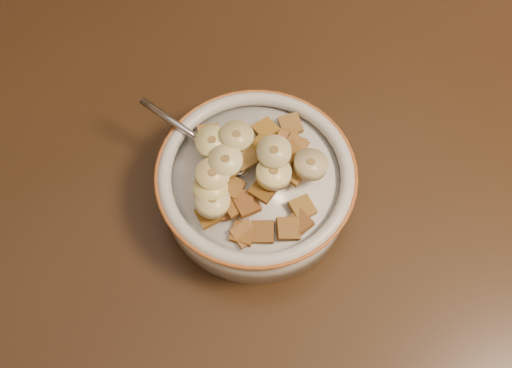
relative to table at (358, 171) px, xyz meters
name	(u,v)px	position (x,y,z in m)	size (l,w,h in m)	color
floor	(306,347)	(0.00, 0.00, -0.78)	(4.00, 4.50, 0.10)	#422816
table	(358,171)	(0.00, 0.00, 0.00)	(1.40, 0.90, 0.04)	#332111
cereal_bowl	(256,188)	(-0.11, 0.00, 0.04)	(0.18, 0.18, 0.04)	beige
milk	(256,178)	(-0.11, 0.00, 0.06)	(0.15, 0.15, 0.00)	silver
spoon	(230,161)	(-0.13, 0.03, 0.07)	(0.03, 0.04, 0.01)	#AFB0BA
cereal_square_0	(235,205)	(-0.15, -0.02, 0.08)	(0.02, 0.02, 0.01)	brown
cereal_square_1	(291,125)	(-0.06, 0.04, 0.07)	(0.02, 0.02, 0.01)	brown
cereal_square_2	(288,139)	(-0.07, 0.02, 0.07)	(0.02, 0.02, 0.01)	brown
cereal_square_3	(302,208)	(-0.09, -0.05, 0.07)	(0.02, 0.02, 0.01)	olive
cereal_square_4	(266,129)	(-0.09, 0.04, 0.07)	(0.02, 0.02, 0.01)	#8E5E18
cereal_square_5	(247,205)	(-0.14, -0.03, 0.08)	(0.02, 0.02, 0.01)	brown
cereal_square_6	(294,172)	(-0.08, -0.01, 0.08)	(0.02, 0.02, 0.01)	olive
cereal_square_7	(243,233)	(-0.15, -0.05, 0.07)	(0.02, 0.02, 0.01)	brown
cereal_square_8	(209,135)	(-0.14, 0.06, 0.07)	(0.02, 0.02, 0.01)	olive
cereal_square_9	(296,146)	(-0.07, 0.01, 0.07)	(0.02, 0.02, 0.01)	olive
cereal_square_10	(286,143)	(-0.08, 0.02, 0.07)	(0.02, 0.02, 0.01)	#965625
cereal_square_11	(212,148)	(-0.14, 0.04, 0.07)	(0.02, 0.02, 0.01)	brown
cereal_square_12	(220,155)	(-0.14, 0.03, 0.08)	(0.02, 0.02, 0.01)	brown
cereal_square_13	(243,202)	(-0.14, -0.02, 0.08)	(0.02, 0.02, 0.01)	brown
cereal_square_14	(290,153)	(-0.08, 0.01, 0.08)	(0.02, 0.02, 0.01)	brown
cereal_square_15	(288,229)	(-0.11, -0.06, 0.07)	(0.02, 0.02, 0.01)	brown
cereal_square_16	(280,162)	(-0.09, 0.00, 0.08)	(0.02, 0.02, 0.01)	brown
cereal_square_17	(263,232)	(-0.13, -0.05, 0.07)	(0.02, 0.02, 0.01)	brown
cereal_square_18	(231,187)	(-0.14, -0.01, 0.08)	(0.02, 0.02, 0.01)	brown
cereal_square_19	(299,223)	(-0.10, -0.06, 0.07)	(0.02, 0.02, 0.01)	brown
cereal_square_20	(295,145)	(-0.07, 0.02, 0.07)	(0.02, 0.02, 0.01)	brown
cereal_square_21	(264,190)	(-0.12, -0.02, 0.08)	(0.02, 0.02, 0.01)	brown
cereal_square_22	(262,147)	(-0.10, 0.02, 0.08)	(0.02, 0.02, 0.01)	olive
cereal_square_23	(278,175)	(-0.10, -0.01, 0.08)	(0.02, 0.02, 0.01)	brown
cereal_square_24	(209,215)	(-0.17, -0.02, 0.07)	(0.02, 0.02, 0.01)	brown
cereal_square_25	(245,157)	(-0.12, 0.01, 0.08)	(0.02, 0.02, 0.01)	olive
cereal_square_26	(230,207)	(-0.15, -0.02, 0.07)	(0.02, 0.02, 0.01)	brown
cereal_square_27	(245,234)	(-0.15, -0.05, 0.07)	(0.02, 0.02, 0.01)	brown
banana_slice_0	(273,173)	(-0.11, -0.01, 0.09)	(0.03, 0.03, 0.01)	#FDEF98
banana_slice_1	(213,202)	(-0.16, -0.02, 0.08)	(0.03, 0.03, 0.01)	#FFE8AC
banana_slice_2	(274,152)	(-0.10, 0.00, 0.10)	(0.03, 0.03, 0.01)	#D6C18A
banana_slice_3	(226,161)	(-0.14, 0.01, 0.09)	(0.03, 0.03, 0.01)	#ECE08F
banana_slice_4	(212,175)	(-0.15, 0.01, 0.09)	(0.03, 0.03, 0.01)	#F5D892
banana_slice_5	(212,142)	(-0.14, 0.04, 0.09)	(0.03, 0.03, 0.01)	#FFEC8F
banana_slice_6	(274,174)	(-0.10, -0.01, 0.09)	(0.03, 0.03, 0.01)	#E1D085
banana_slice_7	(237,137)	(-0.12, 0.03, 0.09)	(0.03, 0.03, 0.01)	#D9C183
banana_slice_8	(311,164)	(-0.07, -0.02, 0.09)	(0.03, 0.03, 0.01)	tan
banana_slice_9	(211,189)	(-0.16, 0.00, 0.08)	(0.03, 0.03, 0.01)	#DACD73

